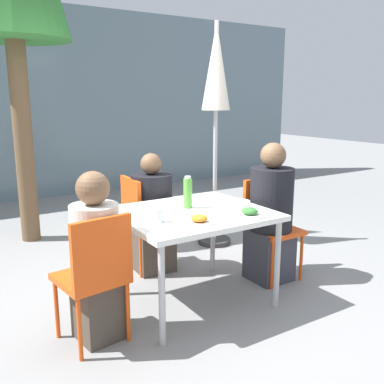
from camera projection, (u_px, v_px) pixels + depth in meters
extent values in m
plane|color=gray|center=(192.00, 300.00, 3.40)|extent=(24.00, 24.00, 0.00)
cube|color=slate|center=(44.00, 103.00, 6.74)|extent=(10.00, 0.20, 3.00)
cube|color=white|center=(192.00, 214.00, 3.24)|extent=(1.10, 0.97, 0.04)
cylinder|color=#B7B7B7|center=(162.00, 295.00, 2.71)|extent=(0.04, 0.04, 0.69)
cylinder|color=#B7B7B7|center=(277.00, 264.00, 3.22)|extent=(0.04, 0.04, 0.69)
cylinder|color=#B7B7B7|center=(112.00, 255.00, 3.42)|extent=(0.04, 0.04, 0.69)
cylinder|color=#B7B7B7|center=(213.00, 234.00, 3.93)|extent=(0.04, 0.04, 0.69)
cube|color=#E54C14|center=(90.00, 278.00, 2.76)|extent=(0.45, 0.45, 0.04)
cube|color=#E54C14|center=(102.00, 252.00, 2.58)|extent=(0.40, 0.09, 0.42)
cylinder|color=#E54C14|center=(57.00, 309.00, 2.83)|extent=(0.03, 0.03, 0.42)
cylinder|color=#E54C14|center=(103.00, 294.00, 3.04)|extent=(0.03, 0.03, 0.42)
cylinder|color=#E54C14|center=(80.00, 330.00, 2.58)|extent=(0.03, 0.03, 0.42)
cylinder|color=#E54C14|center=(128.00, 312.00, 2.79)|extent=(0.03, 0.03, 0.42)
cube|color=#473D33|center=(99.00, 305.00, 2.84)|extent=(0.32, 0.32, 0.46)
cylinder|color=beige|center=(95.00, 240.00, 2.74)|extent=(0.31, 0.31, 0.46)
sphere|color=brown|center=(93.00, 188.00, 2.67)|extent=(0.21, 0.21, 0.21)
cube|color=#E54C14|center=(274.00, 231.00, 3.74)|extent=(0.40, 0.40, 0.04)
cube|color=#E54C14|center=(262.00, 201.00, 3.84)|extent=(0.40, 0.04, 0.42)
cylinder|color=#E54C14|center=(301.00, 258.00, 3.74)|extent=(0.03, 0.03, 0.42)
cylinder|color=#E54C14|center=(272.00, 265.00, 3.56)|extent=(0.03, 0.03, 0.42)
cylinder|color=#E54C14|center=(274.00, 246.00, 4.02)|extent=(0.03, 0.03, 0.42)
cylinder|color=#E54C14|center=(246.00, 253.00, 3.85)|extent=(0.03, 0.03, 0.42)
cube|color=#383842|center=(269.00, 254.00, 3.76)|extent=(0.33, 0.33, 0.46)
cylinder|color=black|center=(271.00, 199.00, 3.66)|extent=(0.37, 0.37, 0.54)
sphere|color=brown|center=(273.00, 155.00, 3.57)|extent=(0.22, 0.22, 0.22)
cube|color=#E54C14|center=(150.00, 223.00, 3.97)|extent=(0.42, 0.42, 0.04)
cube|color=#E54C14|center=(131.00, 201.00, 3.83)|extent=(0.05, 0.40, 0.42)
cylinder|color=#E54C14|center=(159.00, 239.00, 4.25)|extent=(0.03, 0.03, 0.42)
cylinder|color=#E54C14|center=(175.00, 249.00, 3.96)|extent=(0.03, 0.03, 0.42)
cylinder|color=#E54C14|center=(127.00, 244.00, 4.08)|extent=(0.03, 0.03, 0.42)
cylinder|color=#E54C14|center=(141.00, 255.00, 3.79)|extent=(0.03, 0.03, 0.42)
cube|color=#473D33|center=(153.00, 246.00, 3.97)|extent=(0.35, 0.35, 0.46)
cylinder|color=black|center=(152.00, 199.00, 3.88)|extent=(0.37, 0.37, 0.45)
sphere|color=brown|center=(151.00, 164.00, 3.81)|extent=(0.19, 0.19, 0.19)
cylinder|color=#333333|center=(214.00, 241.00, 4.75)|extent=(0.36, 0.36, 0.05)
cylinder|color=#BCBCBC|center=(215.00, 138.00, 4.50)|extent=(0.04, 0.04, 2.33)
cone|color=beige|center=(216.00, 66.00, 4.35)|extent=(0.30, 0.30, 0.88)
cylinder|color=white|center=(250.00, 215.00, 3.10)|extent=(0.22, 0.22, 0.01)
ellipsoid|color=#33702D|center=(250.00, 211.00, 3.10)|extent=(0.12, 0.12, 0.05)
cylinder|color=white|center=(199.00, 222.00, 2.92)|extent=(0.21, 0.21, 0.01)
ellipsoid|color=orange|center=(199.00, 218.00, 2.92)|extent=(0.12, 0.12, 0.05)
cylinder|color=#51A338|center=(188.00, 193.00, 3.32)|extent=(0.07, 0.07, 0.23)
cylinder|color=white|center=(188.00, 177.00, 3.29)|extent=(0.05, 0.05, 0.02)
cylinder|color=silver|center=(159.00, 215.00, 2.95)|extent=(0.07, 0.07, 0.10)
cylinder|color=white|center=(238.00, 205.00, 3.32)|extent=(0.18, 0.18, 0.06)
cylinder|color=brown|center=(24.00, 144.00, 4.64)|extent=(0.20, 0.20, 2.16)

